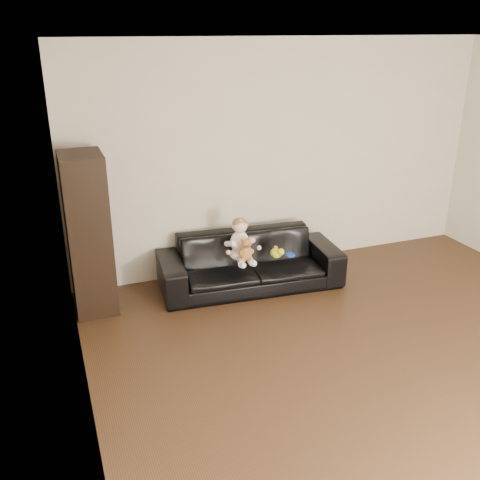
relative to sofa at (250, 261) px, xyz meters
name	(u,v)px	position (x,y,z in m)	size (l,w,h in m)	color
floor	(427,392)	(0.62, -2.25, -0.29)	(5.50, 5.50, 0.00)	#3D2615
wall_back	(284,157)	(0.62, 0.50, 1.01)	(5.00, 5.00, 0.00)	beige
wall_left	(83,299)	(-1.88, -2.25, 1.01)	(5.50, 5.50, 0.00)	beige
sofa	(250,261)	(0.00, 0.00, 0.00)	(1.98, 0.77, 0.58)	black
cabinet	(89,234)	(-1.66, 0.10, 0.51)	(0.40, 0.55, 1.60)	black
shelf_item	(87,199)	(-1.64, 0.10, 0.87)	(0.18, 0.25, 0.28)	silver
baby	(240,242)	(-0.15, -0.11, 0.29)	(0.33, 0.40, 0.46)	silver
teddy_bear	(246,249)	(-0.14, -0.25, 0.26)	(0.17, 0.17, 0.25)	#A3682E
toy_green	(276,253)	(0.23, -0.19, 0.14)	(0.12, 0.15, 0.10)	#CBE11A
toy_rattle	(276,250)	(0.27, -0.08, 0.13)	(0.07, 0.07, 0.07)	red
toy_blue_disc	(290,255)	(0.40, -0.19, 0.10)	(0.11, 0.11, 0.02)	blue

